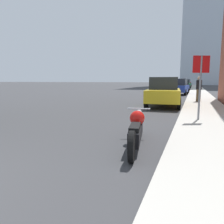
% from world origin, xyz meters
% --- Properties ---
extents(sidewalk, '(2.21, 240.00, 0.15)m').
position_xyz_m(sidewalk, '(4.66, 40.00, 0.07)').
color(sidewalk, '#B2ADA3').
rests_on(sidewalk, ground_plane).
extents(motorcycle, '(0.75, 2.71, 0.82)m').
position_xyz_m(motorcycle, '(2.81, 4.11, 0.40)').
color(motorcycle, black).
rests_on(motorcycle, ground_plane).
extents(parked_car_yellow, '(2.22, 4.68, 1.75)m').
position_xyz_m(parked_car_yellow, '(2.37, 12.67, 0.88)').
color(parked_car_yellow, gold).
rests_on(parked_car_yellow, ground_plane).
extents(parked_car_blue, '(2.22, 4.04, 1.76)m').
position_xyz_m(parked_car_blue, '(2.51, 24.36, 0.87)').
color(parked_car_blue, '#1E3899').
rests_on(parked_car_blue, ground_plane).
extents(parked_car_black, '(2.14, 4.68, 1.55)m').
position_xyz_m(parked_car_black, '(2.46, 36.41, 0.79)').
color(parked_car_black, black).
rests_on(parked_car_black, ground_plane).
extents(parked_car_green, '(2.16, 4.07, 1.75)m').
position_xyz_m(parked_car_green, '(2.51, 47.21, 0.87)').
color(parked_car_green, '#1E6B33').
rests_on(parked_car_green, ground_plane).
extents(parked_car_red, '(2.09, 4.34, 1.88)m').
position_xyz_m(parked_car_red, '(2.29, 58.74, 0.93)').
color(parked_car_red, red).
rests_on(parked_car_red, ground_plane).
extents(stop_sign, '(0.57, 0.26, 2.28)m').
position_xyz_m(stop_sign, '(4.27, 7.60, 1.70)').
color(stop_sign, slate).
rests_on(stop_sign, sidewalk).
extents(pedestrian, '(0.36, 0.24, 1.69)m').
position_xyz_m(pedestrian, '(4.39, 15.08, 1.02)').
color(pedestrian, brown).
rests_on(pedestrian, sidewalk).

